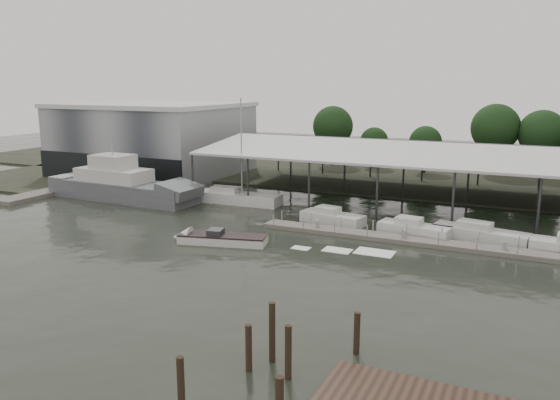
% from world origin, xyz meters
% --- Properties ---
extents(ground, '(200.00, 200.00, 0.00)m').
position_xyz_m(ground, '(0.00, 0.00, 0.00)').
color(ground, '#262B23').
rests_on(ground, ground).
extents(land_strip_far, '(140.00, 30.00, 0.30)m').
position_xyz_m(land_strip_far, '(0.00, 42.00, 0.10)').
color(land_strip_far, '#383B2C').
rests_on(land_strip_far, ground).
extents(land_strip_west, '(20.00, 40.00, 0.30)m').
position_xyz_m(land_strip_west, '(-40.00, 30.00, 0.10)').
color(land_strip_west, '#383B2C').
rests_on(land_strip_west, ground).
extents(storage_warehouse, '(24.50, 20.50, 10.50)m').
position_xyz_m(storage_warehouse, '(-28.00, 29.94, 5.29)').
color(storage_warehouse, '#93979C').
rests_on(storage_warehouse, ground).
extents(covered_boat_shed, '(58.24, 24.00, 6.96)m').
position_xyz_m(covered_boat_shed, '(17.00, 28.00, 6.13)').
color(covered_boat_shed, white).
rests_on(covered_boat_shed, ground).
extents(trawler_dock, '(3.00, 18.00, 0.50)m').
position_xyz_m(trawler_dock, '(-30.00, 14.00, 0.25)').
color(trawler_dock, slate).
rests_on(trawler_dock, ground).
extents(floating_dock, '(28.00, 2.00, 1.40)m').
position_xyz_m(floating_dock, '(15.00, 10.00, 0.20)').
color(floating_dock, slate).
rests_on(floating_dock, ground).
extents(grey_trawler, '(19.84, 5.45, 8.84)m').
position_xyz_m(grey_trawler, '(-19.71, 13.42, 1.58)').
color(grey_trawler, '#5A5E64').
rests_on(grey_trawler, ground).
extents(white_sailboat, '(10.04, 3.04, 11.97)m').
position_xyz_m(white_sailboat, '(-6.62, 17.26, 0.64)').
color(white_sailboat, white).
rests_on(white_sailboat, ground).
extents(speedboat_underway, '(18.88, 6.39, 2.00)m').
position_xyz_m(speedboat_underway, '(-0.45, 2.72, 0.39)').
color(speedboat_underway, white).
rests_on(speedboat_underway, ground).
extents(moored_cruiser_0, '(6.55, 3.30, 1.70)m').
position_xyz_m(moored_cruiser_0, '(6.28, 13.22, 0.61)').
color(moored_cruiser_0, white).
rests_on(moored_cruiser_0, ground).
extents(moored_cruiser_1, '(6.52, 3.03, 1.70)m').
position_xyz_m(moored_cruiser_1, '(14.31, 12.32, 0.61)').
color(moored_cruiser_1, white).
rests_on(moored_cruiser_1, ground).
extents(moored_cruiser_2, '(8.27, 3.70, 1.70)m').
position_xyz_m(moored_cruiser_2, '(19.79, 13.25, 0.61)').
color(moored_cruiser_2, white).
rests_on(moored_cruiser_2, ground).
extents(mooring_pilings, '(5.09, 8.89, 3.73)m').
position_xyz_m(mooring_pilings, '(13.83, -15.40, 1.06)').
color(mooring_pilings, '#332319').
rests_on(mooring_pilings, ground).
extents(horizon_tree_line, '(67.33, 9.92, 10.45)m').
position_xyz_m(horizon_tree_line, '(21.77, 48.51, 6.00)').
color(horizon_tree_line, black).
rests_on(horizon_tree_line, ground).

